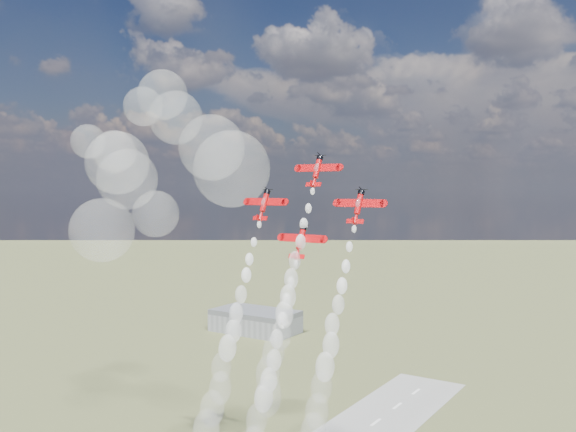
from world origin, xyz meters
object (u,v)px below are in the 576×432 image
Objects in this scene: plane_lead at (317,170)px; plane_right at (358,206)px; hangar at (255,321)px; plane_slot at (301,241)px; plane_left at (264,204)px.

plane_right is at bearing -16.09° from plane_lead.
plane_right is (13.08, -3.77, -8.34)m from plane_lead.
plane_slot reaches higher than hangar.
hangar is 4.25× the size of plane_left.
hangar is 4.25× the size of plane_right.
plane_lead reaches higher than plane_left.
plane_left is 15.97m from plane_slot.
plane_lead is 1.00× the size of plane_slot.
plane_left reaches higher than plane_slot.
plane_left reaches higher than hangar.
plane_slot is (137.47, -170.51, 66.80)m from hangar.
plane_left is at bearing 180.00° from plane_right.
plane_slot is (0.00, -7.55, -16.69)m from plane_lead.
plane_lead reaches higher than plane_slot.
plane_left is 1.00× the size of plane_right.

